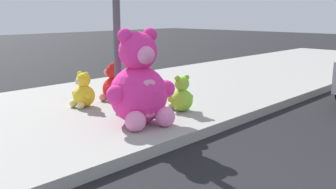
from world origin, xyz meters
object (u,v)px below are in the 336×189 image
object	(u,v)px
plush_lavender	(140,87)
plush_yellow	(83,93)
plush_lime	(181,96)
plush_pink_large	(140,86)
plush_red	(113,85)
sign_pole	(116,3)

from	to	relation	value
plush_lavender	plush_yellow	bearing A→B (deg)	153.31
plush_lavender	plush_lime	bearing A→B (deg)	-87.50
plush_pink_large	plush_red	distance (m)	1.66
plush_lime	plush_lavender	bearing A→B (deg)	92.50
plush_yellow	sign_pole	bearing A→B (deg)	-84.72
plush_pink_large	plush_lavender	size ratio (longest dim) A/B	1.94
plush_lime	plush_pink_large	bearing A→B (deg)	-176.48
plush_lavender	plush_red	world-z (taller)	plush_lavender
plush_lavender	plush_lime	distance (m)	0.93
plush_yellow	plush_red	xyz separation A→B (m)	(0.67, 0.05, 0.03)
plush_red	plush_lavender	bearing A→B (deg)	-66.10
plush_yellow	plush_lavender	size ratio (longest dim) A/B	0.86
plush_red	plush_lime	bearing A→B (deg)	-79.66
sign_pole	plush_pink_large	world-z (taller)	sign_pole
plush_pink_large	plush_yellow	world-z (taller)	plush_pink_large
sign_pole	plush_pink_large	bearing A→B (deg)	-99.22
sign_pole	plush_lavender	xyz separation A→B (m)	(0.81, 0.40, -1.42)
sign_pole	plush_lime	distance (m)	1.77
plush_lime	plush_yellow	bearing A→B (deg)	124.06
plush_yellow	plush_lavender	world-z (taller)	plush_lavender
plush_lavender	plush_red	bearing A→B (deg)	113.90
sign_pole	plush_yellow	distance (m)	1.69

